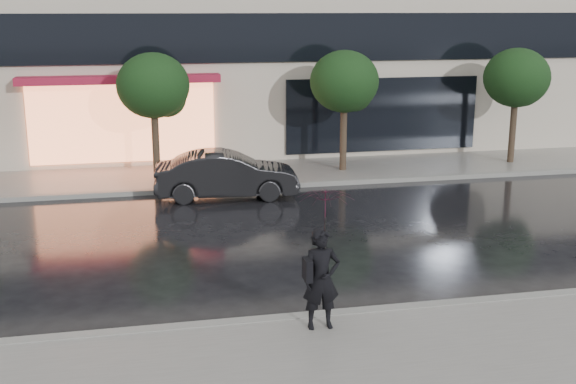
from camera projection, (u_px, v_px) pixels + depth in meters
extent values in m
plane|color=black|center=(337.00, 296.00, 13.61)|extent=(120.00, 120.00, 0.00)
cube|color=slate|center=(397.00, 377.00, 10.52)|extent=(60.00, 4.50, 0.12)
cube|color=slate|center=(251.00, 174.00, 23.31)|extent=(60.00, 3.50, 0.12)
cube|color=gray|center=(352.00, 314.00, 12.65)|extent=(60.00, 0.25, 0.14)
cube|color=gray|center=(260.00, 186.00, 21.65)|extent=(60.00, 0.25, 0.14)
cube|color=black|center=(242.00, 38.00, 23.86)|extent=(28.00, 0.12, 1.60)
cube|color=#FF8C59|center=(123.00, 123.00, 23.72)|extent=(6.00, 0.10, 2.60)
cube|color=#A11836|center=(120.00, 79.00, 23.04)|extent=(6.40, 0.70, 0.25)
cube|color=black|center=(383.00, 115.00, 25.53)|extent=(7.00, 0.10, 2.60)
cylinder|color=#33261C|center=(156.00, 147.00, 22.22)|extent=(0.22, 0.22, 2.20)
ellipsoid|color=black|center=(153.00, 85.00, 21.75)|extent=(2.20, 2.20, 1.98)
sphere|color=black|center=(167.00, 98.00, 22.12)|extent=(1.20, 1.20, 1.20)
cylinder|color=#33261C|center=(343.00, 140.00, 23.42)|extent=(0.22, 0.22, 2.20)
ellipsoid|color=black|center=(344.00, 81.00, 22.94)|extent=(2.20, 2.20, 1.98)
sphere|color=black|center=(354.00, 93.00, 23.31)|extent=(1.20, 1.20, 1.20)
cylinder|color=#33261C|center=(512.00, 134.00, 24.61)|extent=(0.22, 0.22, 2.20)
ellipsoid|color=black|center=(517.00, 78.00, 24.14)|extent=(2.20, 2.20, 1.98)
sphere|color=black|center=(524.00, 89.00, 24.51)|extent=(1.20, 1.20, 1.20)
imported|color=black|center=(227.00, 175.00, 20.49)|extent=(4.15, 1.72, 1.34)
imported|color=black|center=(321.00, 279.00, 11.81)|extent=(0.63, 0.41, 1.70)
imported|color=#340919|center=(326.00, 214.00, 11.55)|extent=(0.92, 0.94, 0.84)
cylinder|color=black|center=(325.00, 243.00, 11.67)|extent=(0.02, 0.02, 0.85)
cube|color=black|center=(307.00, 270.00, 11.65)|extent=(0.12, 0.32, 0.36)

